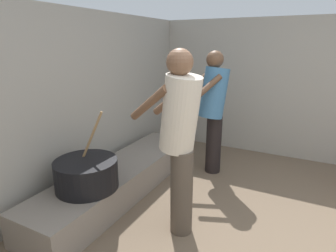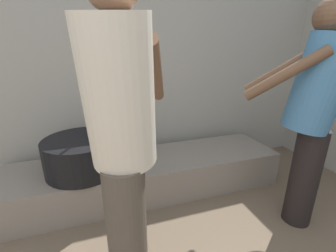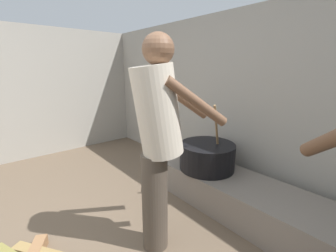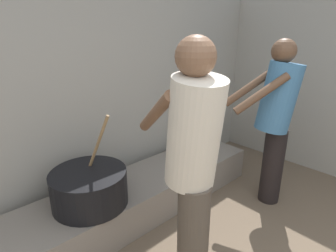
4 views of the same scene
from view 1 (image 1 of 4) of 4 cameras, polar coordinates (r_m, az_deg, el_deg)
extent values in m
cube|color=#9E998E|center=(3.06, -24.01, 2.63)|extent=(5.51, 0.20, 2.03)
cube|color=#9E998E|center=(4.54, 29.87, 5.97)|extent=(0.20, 5.32, 2.03)
cube|color=slate|center=(3.36, -9.41, -10.43)|extent=(2.48, 0.60, 0.33)
cylinder|color=black|center=(2.83, -16.13, -9.31)|extent=(0.59, 0.59, 0.28)
cylinder|color=#937047|center=(2.77, -15.23, -2.18)|extent=(0.12, 0.24, 0.51)
cylinder|color=#4C4238|center=(2.58, 2.75, -13.20)|extent=(0.20, 0.20, 0.79)
cylinder|color=beige|center=(2.33, 2.46, 2.48)|extent=(0.41, 0.46, 0.67)
sphere|color=brown|center=(2.28, 2.41, 12.78)|extent=(0.22, 0.22, 0.22)
cylinder|color=brown|center=(2.58, 0.80, 5.42)|extent=(0.23, 0.48, 0.37)
cylinder|color=brown|center=(2.40, -3.88, 4.57)|extent=(0.23, 0.48, 0.37)
cylinder|color=black|center=(3.78, 9.20, -3.70)|extent=(0.20, 0.20, 0.77)
cylinder|color=teal|center=(3.58, 9.30, 6.67)|extent=(0.49, 0.47, 0.65)
sphere|color=brown|center=(3.53, 9.48, 13.14)|extent=(0.21, 0.21, 0.21)
cylinder|color=brown|center=(3.56, 4.99, 7.85)|extent=(0.42, 0.34, 0.36)
cylinder|color=brown|center=(3.33, 7.36, 7.19)|extent=(0.42, 0.34, 0.36)
camera|label=2|loc=(1.99, 27.01, 3.70)|focal=24.15mm
camera|label=3|loc=(3.31, 27.85, 9.99)|focal=24.24mm
camera|label=4|loc=(0.96, 28.40, 13.96)|focal=29.72mm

